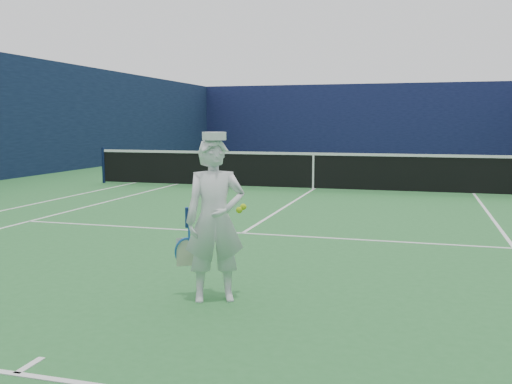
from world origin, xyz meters
TOP-DOWN VIEW (x-y plane):
  - ground at (0.00, 0.00)m, footprint 80.00×80.00m
  - court_markings at (0.00, 0.00)m, footprint 11.03×23.83m
  - windscreen_fence at (0.00, 0.00)m, footprint 20.12×36.12m
  - tennis_net at (0.00, 0.00)m, footprint 12.88×0.09m
  - tennis_player at (0.79, -9.84)m, footprint 0.85×0.61m

SIDE VIEW (x-z plane):
  - ground at x=0.00m, z-range 0.00..0.00m
  - court_markings at x=0.00m, z-range 0.00..0.01m
  - tennis_net at x=0.00m, z-range 0.02..1.09m
  - tennis_player at x=0.79m, z-range -0.02..1.69m
  - windscreen_fence at x=0.00m, z-range 0.00..4.00m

